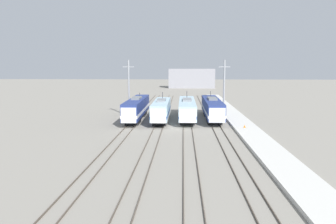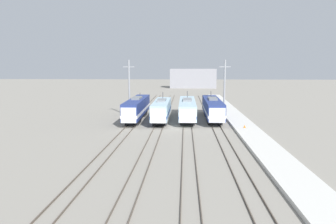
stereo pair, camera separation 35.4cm
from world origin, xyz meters
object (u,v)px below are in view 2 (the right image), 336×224
(locomotive_center_left, at_px, (161,110))
(locomotive_center_right, at_px, (187,109))
(locomotive_far_left, at_px, (137,108))
(catenary_tower_right, at_px, (224,88))
(locomotive_far_right, at_px, (213,108))
(catenary_tower_left, at_px, (129,88))
(traffic_cone, at_px, (245,126))

(locomotive_center_left, bearing_deg, locomotive_center_right, 25.71)
(locomotive_far_left, height_order, locomotive_center_left, locomotive_center_left)
(locomotive_center_right, height_order, catenary_tower_right, catenary_tower_right)
(locomotive_far_right, bearing_deg, catenary_tower_right, 51.97)
(locomotive_center_left, distance_m, locomotive_far_right, 10.00)
(locomotive_center_right, xyz_separation_m, catenary_tower_left, (-11.82, 3.24, 3.85))
(locomotive_center_right, bearing_deg, locomotive_far_right, -0.36)
(locomotive_center_right, bearing_deg, locomotive_center_left, -154.29)
(locomotive_far_left, height_order, catenary_tower_right, catenary_tower_right)
(locomotive_far_right, distance_m, traffic_cone, 11.37)
(catenary_tower_right, distance_m, traffic_cone, 14.76)
(locomotive_center_right, relative_size, locomotive_far_right, 1.04)
(locomotive_far_left, bearing_deg, traffic_cone, -26.74)
(locomotive_center_left, height_order, locomotive_far_right, locomotive_center_left)
(locomotive_far_left, height_order, traffic_cone, locomotive_far_left)
(locomotive_far_right, distance_m, catenary_tower_left, 17.41)
(locomotive_center_right, height_order, traffic_cone, locomotive_center_right)
(traffic_cone, bearing_deg, catenary_tower_left, 146.88)
(locomotive_center_left, xyz_separation_m, locomotive_far_right, (9.73, 2.31, 0.07))
(catenary_tower_left, bearing_deg, catenary_tower_right, 0.00)
(locomotive_center_left, xyz_separation_m, catenary_tower_left, (-6.96, 5.59, 3.80))
(catenary_tower_right, bearing_deg, locomotive_far_right, -128.03)
(locomotive_center_left, distance_m, catenary_tower_left, 9.70)
(locomotive_far_left, xyz_separation_m, traffic_cone, (18.88, -9.52, -1.57))
(locomotive_far_left, distance_m, catenary_tower_right, 18.03)
(locomotive_center_left, xyz_separation_m, traffic_cone, (14.02, -8.10, -1.45))
(locomotive_center_left, relative_size, traffic_cone, 34.61)
(locomotive_far_left, bearing_deg, locomotive_far_right, 3.52)
(catenary_tower_right, bearing_deg, traffic_cone, -82.78)
(traffic_cone, bearing_deg, locomotive_far_right, 112.41)
(locomotive_far_right, relative_size, catenary_tower_left, 1.68)
(locomotive_far_left, bearing_deg, catenary_tower_right, 13.67)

